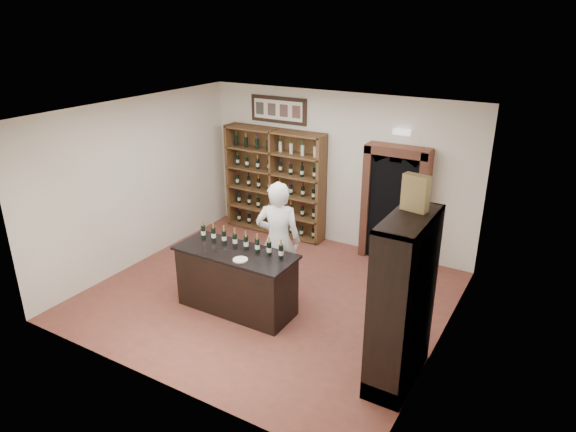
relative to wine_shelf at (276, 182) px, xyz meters
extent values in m
plane|color=brown|center=(1.30, -2.33, -1.10)|extent=(5.50, 5.50, 0.00)
plane|color=white|center=(1.30, -2.33, 1.90)|extent=(5.50, 5.50, 0.00)
cube|color=silver|center=(1.30, 0.17, 0.40)|extent=(5.50, 0.04, 3.00)
cube|color=silver|center=(-1.45, -2.33, 0.40)|extent=(0.04, 5.00, 3.00)
cube|color=silver|center=(4.05, -2.33, 0.40)|extent=(0.04, 5.00, 3.00)
cube|color=brown|center=(0.00, 0.14, 0.00)|extent=(2.20, 0.02, 2.20)
cube|color=brown|center=(-1.07, -0.04, 0.00)|extent=(0.06, 0.38, 2.20)
cube|color=brown|center=(1.07, -0.04, 0.00)|extent=(0.06, 0.38, 2.20)
cube|color=brown|center=(0.00, -0.04, 0.00)|extent=(0.04, 0.38, 2.20)
cube|color=brown|center=(0.00, -0.04, -1.06)|extent=(2.18, 0.38, 0.04)
cube|color=brown|center=(0.00, -0.04, -0.64)|extent=(2.18, 0.38, 0.04)
cube|color=brown|center=(0.00, -0.04, -0.21)|extent=(2.18, 0.38, 0.03)
cube|color=brown|center=(0.00, -0.04, 0.21)|extent=(2.18, 0.38, 0.04)
cube|color=brown|center=(0.00, -0.04, 0.64)|extent=(2.18, 0.38, 0.04)
cube|color=brown|center=(0.00, -0.04, 1.06)|extent=(2.18, 0.38, 0.04)
cube|color=black|center=(0.00, 0.14, 1.45)|extent=(1.25, 0.04, 0.52)
cube|color=black|center=(2.55, 0.00, -0.04)|extent=(0.97, 0.29, 2.05)
cube|color=brown|center=(2.04, -0.02, -0.02)|extent=(0.14, 0.35, 2.15)
cube|color=brown|center=(3.06, -0.02, -0.02)|extent=(0.14, 0.35, 2.15)
cube|color=brown|center=(2.55, -0.02, 0.99)|extent=(1.15, 0.35, 0.16)
cube|color=white|center=(2.55, 0.09, 1.30)|extent=(0.30, 0.10, 0.10)
cube|color=black|center=(1.10, -2.93, -0.63)|extent=(1.80, 0.70, 0.94)
cube|color=black|center=(1.10, -2.93, -0.12)|extent=(1.88, 0.78, 0.04)
cylinder|color=black|center=(0.38, -2.79, 0.01)|extent=(0.07, 0.07, 0.21)
cylinder|color=silver|center=(0.38, -2.79, -0.01)|extent=(0.07, 0.07, 0.07)
cylinder|color=#C48B34|center=(0.38, -2.79, 0.16)|extent=(0.03, 0.03, 0.09)
cylinder|color=black|center=(0.59, -2.79, 0.01)|extent=(0.07, 0.07, 0.21)
cylinder|color=silver|center=(0.59, -2.79, -0.01)|extent=(0.07, 0.07, 0.07)
cylinder|color=#C48B34|center=(0.59, -2.79, 0.16)|extent=(0.03, 0.03, 0.09)
cylinder|color=black|center=(0.79, -2.79, 0.01)|extent=(0.07, 0.07, 0.21)
cylinder|color=silver|center=(0.79, -2.79, -0.01)|extent=(0.07, 0.07, 0.07)
cylinder|color=#C48B34|center=(0.79, -2.79, 0.16)|extent=(0.03, 0.03, 0.09)
cylinder|color=black|center=(1.00, -2.79, 0.01)|extent=(0.07, 0.07, 0.21)
cylinder|color=silver|center=(1.00, -2.79, -0.01)|extent=(0.07, 0.07, 0.07)
cylinder|color=#C48B34|center=(1.00, -2.79, 0.16)|extent=(0.03, 0.03, 0.09)
cylinder|color=black|center=(1.20, -2.79, 0.01)|extent=(0.07, 0.07, 0.21)
cylinder|color=silver|center=(1.20, -2.79, -0.01)|extent=(0.07, 0.07, 0.07)
cylinder|color=#C48B34|center=(1.20, -2.79, 0.16)|extent=(0.03, 0.03, 0.09)
cylinder|color=black|center=(1.41, -2.79, 0.01)|extent=(0.07, 0.07, 0.21)
cylinder|color=silver|center=(1.41, -2.79, -0.01)|extent=(0.07, 0.07, 0.07)
cylinder|color=#C48B34|center=(1.41, -2.79, 0.16)|extent=(0.03, 0.03, 0.09)
cylinder|color=black|center=(1.61, -2.79, 0.01)|extent=(0.07, 0.07, 0.21)
cylinder|color=silver|center=(1.61, -2.79, -0.01)|extent=(0.07, 0.07, 0.07)
cylinder|color=#C48B34|center=(1.61, -2.79, 0.16)|extent=(0.03, 0.03, 0.09)
cylinder|color=black|center=(1.82, -2.79, 0.01)|extent=(0.07, 0.07, 0.21)
cylinder|color=silver|center=(1.82, -2.79, -0.01)|extent=(0.07, 0.07, 0.07)
cylinder|color=#C48B34|center=(1.82, -2.79, 0.16)|extent=(0.03, 0.03, 0.09)
cube|color=black|center=(4.02, -3.23, 0.00)|extent=(0.02, 1.20, 2.20)
cube|color=black|center=(3.79, -3.81, 0.00)|extent=(0.48, 0.04, 2.20)
cube|color=black|center=(3.79, -2.65, 0.00)|extent=(0.48, 0.04, 2.20)
cube|color=black|center=(3.79, -3.23, 1.08)|extent=(0.48, 1.20, 0.04)
cube|color=black|center=(3.79, -3.23, -0.98)|extent=(0.48, 1.20, 0.24)
cube|color=black|center=(3.79, -3.23, -0.75)|extent=(0.48, 1.16, 0.03)
cube|color=black|center=(3.79, -3.23, -0.20)|extent=(0.48, 1.16, 0.03)
cube|color=black|center=(3.79, -3.23, 0.35)|extent=(0.48, 1.16, 0.03)
imported|color=white|center=(1.44, -2.25, -0.12)|extent=(0.84, 0.69, 1.96)
cylinder|color=silver|center=(1.34, -3.14, -0.09)|extent=(0.22, 0.22, 0.02)
cube|color=tan|center=(3.76, -3.02, 1.32)|extent=(0.32, 0.18, 0.43)
camera|label=1|loc=(5.31, -8.53, 3.23)|focal=32.00mm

